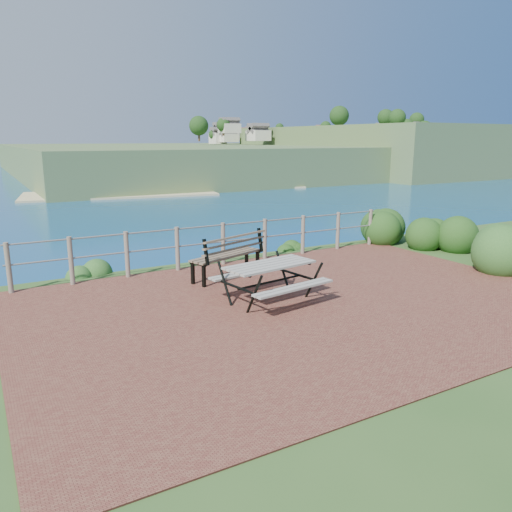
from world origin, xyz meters
The scene contains 10 objects.
ground centered at (0.00, 0.00, 0.00)m, with size 10.00×7.00×0.12m, color brown.
safety_railing centered at (0.00, 3.35, 0.57)m, with size 9.40×0.10×1.00m.
distant_bay centered at (173.07, 202.61, -1.52)m, with size 290.00×232.36×24.00m.
picnic_table centered at (-0.48, 0.41, 0.46)m, with size 1.77×1.45×0.71m.
park_bench centered at (-0.45, 2.26, 0.66)m, with size 1.83×1.00×1.00m.
shrub_right_front centered at (5.73, 1.93, 0.00)m, with size 1.37×1.37×1.94m, color #1F3E13.
shrub_right_back centered at (5.38, -0.24, 0.00)m, with size 1.28×1.28×1.82m, color #245620.
shrub_right_edge centered at (5.18, 3.54, 0.00)m, with size 1.18×1.18×1.69m, color #1F3E13.
shrub_lip_west centered at (-3.01, 4.12, 0.00)m, with size 0.80×0.80×0.55m, color #245620.
shrub_lip_east centered at (2.37, 3.98, 0.00)m, with size 0.68×0.68×0.39m, color #1F3E13.
Camera 1 is at (-5.05, -7.10, 2.95)m, focal length 35.00 mm.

